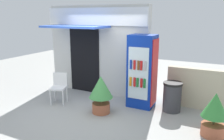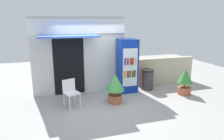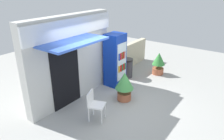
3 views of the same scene
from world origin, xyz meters
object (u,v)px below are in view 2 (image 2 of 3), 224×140
(potted_plant_near_shop, at_px, (115,86))
(trash_bin, at_px, (147,79))
(drink_cooler, at_px, (127,66))
(potted_plant_curbside, at_px, (185,80))
(plastic_chair, at_px, (71,91))

(potted_plant_near_shop, height_order, trash_bin, potted_plant_near_shop)
(potted_plant_near_shop, bearing_deg, trash_bin, 29.92)
(drink_cooler, xyz_separation_m, trash_bin, (0.84, 0.01, -0.59))
(potted_plant_curbside, height_order, trash_bin, potted_plant_curbside)
(potted_plant_near_shop, xyz_separation_m, trash_bin, (1.61, 0.93, -0.19))
(potted_plant_near_shop, xyz_separation_m, potted_plant_curbside, (2.66, 0.02, -0.05))
(potted_plant_curbside, relative_size, trash_bin, 1.21)
(potted_plant_near_shop, relative_size, potted_plant_curbside, 1.04)
(drink_cooler, bearing_deg, plastic_chair, -159.02)
(plastic_chair, height_order, trash_bin, plastic_chair)
(potted_plant_near_shop, distance_m, potted_plant_curbside, 2.66)
(plastic_chair, xyz_separation_m, potted_plant_near_shop, (1.41, -0.08, 0.07))
(drink_cooler, xyz_separation_m, plastic_chair, (-2.18, -0.84, -0.47))
(drink_cooler, height_order, potted_plant_near_shop, drink_cooler)
(drink_cooler, bearing_deg, potted_plant_near_shop, -130.07)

